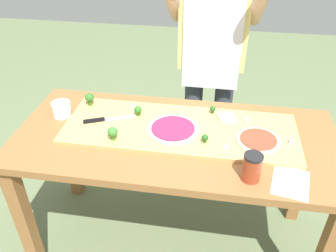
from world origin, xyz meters
The scene contains 20 objects.
ground_plane centered at (0.00, 0.00, 0.00)m, with size 8.00×8.00×0.00m, color #60704C.
prep_table centered at (0.00, 0.00, 0.68)m, with size 1.61×0.74×0.80m.
cutting_board centered at (0.02, 0.05, 0.81)m, with size 1.17×0.43×0.02m, color tan.
chefs_knife centered at (-0.39, 0.04, 0.82)m, with size 0.26×0.13×0.02m.
pizza_whole_beet_magenta centered at (-0.01, 0.02, 0.83)m, with size 0.27×0.27×0.02m.
pizza_whole_tomato_red centered at (0.40, -0.01, 0.83)m, with size 0.21×0.21×0.02m.
pizza_slice_center centered at (0.25, 0.16, 0.82)m, with size 0.08×0.08×0.01m, color beige.
broccoli_floret_back_mid centered at (0.15, -0.06, 0.84)m, with size 0.03×0.03×0.04m.
broccoli_floret_back_right centered at (-0.51, 0.19, 0.86)m, with size 0.05×0.05×0.07m.
broccoli_floret_front_right centered at (-0.29, -0.11, 0.86)m, with size 0.05×0.05×0.07m.
broccoli_floret_front_mid centered at (0.17, 0.21, 0.84)m, with size 0.03×0.03×0.04m.
broccoli_floret_center_right centered at (-0.22, 0.12, 0.85)m, with size 0.04×0.04×0.06m.
cheese_crumble_a centered at (0.25, -0.10, 0.83)m, with size 0.02×0.02×0.02m, color silver.
cheese_crumble_b centered at (0.35, 0.15, 0.83)m, with size 0.02×0.02×0.02m, color white.
cheese_crumble_c centered at (0.55, 0.00, 0.83)m, with size 0.02×0.02×0.02m, color white.
cheese_crumble_d centered at (-0.26, 0.20, 0.83)m, with size 0.02×0.02×0.02m, color silver.
flour_cup centered at (-0.63, 0.09, 0.83)m, with size 0.10×0.10×0.08m.
sauce_jar centered at (0.36, -0.26, 0.86)m, with size 0.08×0.08×0.13m.
recipe_note centered at (0.53, -0.26, 0.80)m, with size 0.15×0.19×0.00m, color white.
cook_center centered at (0.13, 0.65, 1.00)m, with size 0.54×0.39×1.67m.
Camera 1 is at (0.19, -1.40, 1.82)m, focal length 37.29 mm.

